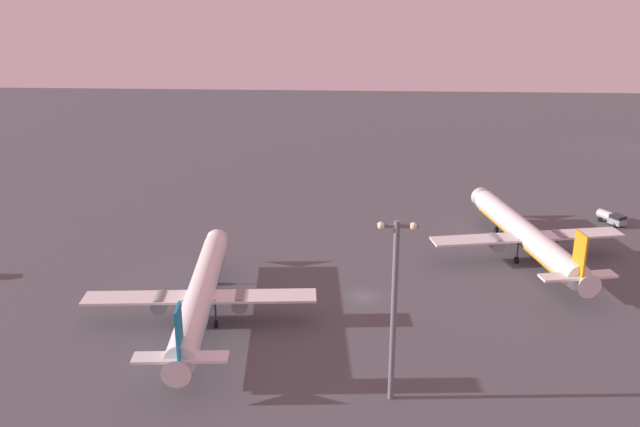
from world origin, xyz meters
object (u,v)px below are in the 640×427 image
(airplane_taxiway_distant, at_px, (526,235))
(fuel_truck, at_px, (612,218))
(apron_light_central, at_px, (394,300))
(airplane_far_stand, at_px, (201,295))

(airplane_taxiway_distant, xyz_separation_m, fuel_truck, (22.08, 19.28, -3.04))
(fuel_truck, relative_size, apron_light_central, 0.28)
(apron_light_central, bearing_deg, airplane_far_stand, 146.07)
(airplane_far_stand, bearing_deg, airplane_taxiway_distant, 22.12)
(airplane_taxiway_distant, relative_size, apron_light_central, 1.97)
(airplane_taxiway_distant, xyz_separation_m, apron_light_central, (-26.15, -45.50, 8.86))
(fuel_truck, xyz_separation_m, apron_light_central, (-48.22, -64.78, 11.90))
(airplane_taxiway_distant, height_order, apron_light_central, apron_light_central)
(airplane_far_stand, xyz_separation_m, apron_light_central, (27.21, -18.30, 9.00))
(airplane_taxiway_distant, height_order, fuel_truck, airplane_taxiway_distant)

